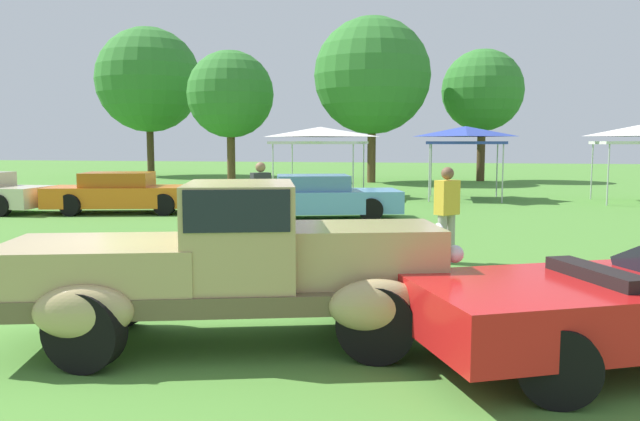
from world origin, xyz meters
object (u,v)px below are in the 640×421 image
object	(u,v)px
show_car_skyblue	(318,198)
canopy_tent_right_field	(639,133)
canopy_tent_center_field	(466,134)
spectator_between_cars	(261,198)
feature_pickup_truck	(233,262)
canopy_tent_left_field	(320,134)
show_car_orange	(123,193)
spectator_by_row	(447,212)

from	to	relation	value
show_car_skyblue	canopy_tent_right_field	size ratio (longest dim) A/B	1.73
canopy_tent_center_field	spectator_between_cars	bearing A→B (deg)	-113.06
spectator_between_cars	show_car_skyblue	bearing A→B (deg)	82.43
feature_pickup_truck	canopy_tent_center_field	xyz separation A→B (m)	(2.87, 17.87, 1.55)
feature_pickup_truck	canopy_tent_left_field	bearing A→B (deg)	98.26
show_car_skyblue	canopy_tent_right_field	distance (m)	12.20
show_car_orange	spectator_between_cars	xyz separation A→B (m)	(5.55, -4.18, 0.31)
show_car_skyblue	canopy_tent_right_field	xyz separation A→B (m)	(9.98, 6.77, 1.82)
spectator_between_cars	canopy_tent_left_field	world-z (taller)	canopy_tent_left_field
spectator_between_cars	canopy_tent_center_field	bearing A→B (deg)	66.94
canopy_tent_left_field	canopy_tent_right_field	bearing A→B (deg)	-1.62
show_car_orange	canopy_tent_left_field	size ratio (longest dim) A/B	1.42
canopy_tent_right_field	show_car_skyblue	bearing A→B (deg)	-145.84
show_car_orange	canopy_tent_right_field	world-z (taller)	canopy_tent_right_field
show_car_orange	spectator_by_row	xyz separation A→B (m)	(9.52, -6.19, 0.31)
show_car_skyblue	canopy_tent_left_field	world-z (taller)	canopy_tent_left_field
canopy_tent_right_field	spectator_between_cars	bearing A→B (deg)	-134.72
canopy_tent_center_field	canopy_tent_right_field	distance (m)	5.86
show_car_orange	show_car_skyblue	bearing A→B (deg)	-3.37
show_car_orange	canopy_tent_right_field	distance (m)	17.37
canopy_tent_left_field	canopy_tent_right_field	size ratio (longest dim) A/B	1.23
feature_pickup_truck	spectator_by_row	world-z (taller)	feature_pickup_truck
feature_pickup_truck	show_car_skyblue	xyz separation A→B (m)	(-1.26, 10.79, -0.27)
feature_pickup_truck	canopy_tent_right_field	bearing A→B (deg)	63.60
feature_pickup_truck	show_car_skyblue	distance (m)	10.87
canopy_tent_left_field	canopy_tent_right_field	distance (m)	11.32
show_car_skyblue	show_car_orange	bearing A→B (deg)	176.63
show_car_orange	canopy_tent_left_field	bearing A→B (deg)	54.99
canopy_tent_center_field	show_car_skyblue	bearing A→B (deg)	-120.28
feature_pickup_truck	show_car_orange	distance (m)	13.34
spectator_by_row	canopy_tent_left_field	world-z (taller)	canopy_tent_left_field
spectator_by_row	canopy_tent_left_field	xyz separation A→B (m)	(-4.80, 12.92, 1.51)
spectator_between_cars	canopy_tent_right_field	xyz separation A→B (m)	(10.49, 10.59, 1.51)
show_car_skyblue	spectator_between_cars	bearing A→B (deg)	-97.57
spectator_between_cars	canopy_tent_right_field	bearing A→B (deg)	45.28
feature_pickup_truck	show_car_orange	xyz separation A→B (m)	(-7.31, 11.15, -0.27)
feature_pickup_truck	canopy_tent_right_field	size ratio (longest dim) A/B	1.77
spectator_between_cars	canopy_tent_center_field	size ratio (longest dim) A/B	0.60
spectator_between_cars	canopy_tent_center_field	distance (m)	11.94
show_car_skyblue	canopy_tent_left_field	size ratio (longest dim) A/B	1.41
feature_pickup_truck	spectator_by_row	bearing A→B (deg)	66.06
canopy_tent_left_field	canopy_tent_right_field	xyz separation A→B (m)	(11.32, -0.32, -0.00)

